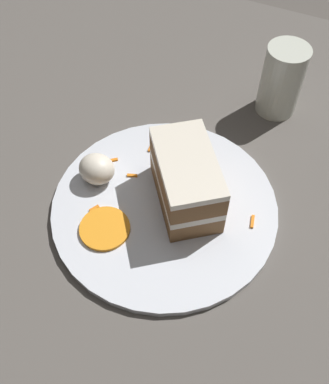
{
  "coord_description": "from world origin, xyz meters",
  "views": [
    {
      "loc": [
        -0.17,
        0.27,
        0.55
      ],
      "look_at": [
        -0.02,
        -0.04,
        0.07
      ],
      "focal_mm": 42.0,
      "sensor_mm": 36.0,
      "label": 1
    }
  ],
  "objects": [
    {
      "name": "cake_slice",
      "position": [
        -0.05,
        -0.06,
        0.09
      ],
      "size": [
        0.13,
        0.15,
        0.08
      ],
      "rotation": [
        0.0,
        0.0,
        0.65
      ],
      "color": "brown",
      "rests_on": "plate"
    },
    {
      "name": "dining_table",
      "position": [
        0.0,
        0.0,
        0.02
      ],
      "size": [
        1.15,
        1.17,
        0.03
      ],
      "primitive_type": "cube",
      "color": "#56514C",
      "rests_on": "ground"
    },
    {
      "name": "drinking_glass",
      "position": [
        -0.1,
        -0.3,
        0.08
      ],
      "size": [
        0.06,
        0.06,
        0.11
      ],
      "color": "beige",
      "rests_on": "dining_table"
    },
    {
      "name": "cream_dollop",
      "position": [
        0.08,
        -0.04,
        0.07
      ],
      "size": [
        0.05,
        0.05,
        0.04
      ],
      "primitive_type": "ellipsoid",
      "color": "silver",
      "rests_on": "plate"
    },
    {
      "name": "ground_plane",
      "position": [
        0.0,
        0.0,
        0.0
      ],
      "size": [
        6.0,
        6.0,
        0.0
      ],
      "primitive_type": "plane",
      "color": "#4C4742",
      "rests_on": "ground"
    },
    {
      "name": "plate",
      "position": [
        -0.02,
        -0.04,
        0.04
      ],
      "size": [
        0.31,
        0.31,
        0.01
      ],
      "primitive_type": "cylinder",
      "color": "silver",
      "rests_on": "dining_table"
    },
    {
      "name": "orange_garnish",
      "position": [
        0.03,
        0.03,
        0.05
      ],
      "size": [
        0.07,
        0.07,
        0.01
      ],
      "primitive_type": "cylinder",
      "color": "orange",
      "rests_on": "plate"
    },
    {
      "name": "carrot_shreds_scatter",
      "position": [
        0.01,
        -0.08,
        0.05
      ],
      "size": [
        0.24,
        0.18,
        0.0
      ],
      "color": "orange",
      "rests_on": "plate"
    }
  ]
}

